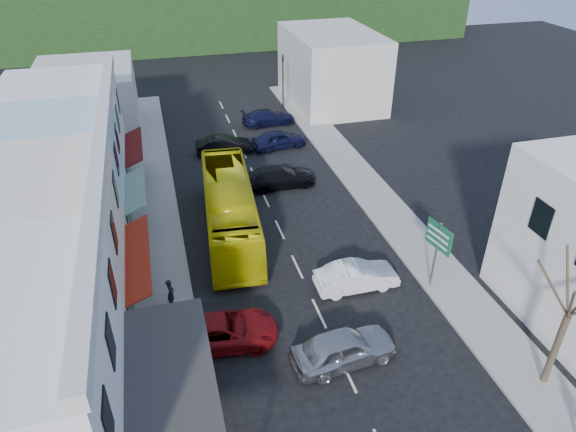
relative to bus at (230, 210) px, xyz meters
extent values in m
plane|color=black|center=(3.00, -8.61, -1.55)|extent=(120.00, 120.00, 0.00)
cube|color=gray|center=(-4.50, 1.39, -1.48)|extent=(3.00, 52.00, 0.15)
cube|color=gray|center=(10.50, 1.39, -1.48)|extent=(3.00, 52.00, 0.15)
cube|color=silver|center=(-9.50, -14.11, 2.45)|extent=(7.00, 9.00, 8.00)
cube|color=#56100D|center=(-5.40, -14.11, 1.50)|extent=(1.30, 7.65, 0.08)
cube|color=beige|center=(-9.50, -5.61, 2.45)|extent=(7.00, 8.00, 8.00)
cube|color=maroon|center=(-5.40, -5.61, 1.50)|extent=(1.30, 6.80, 0.08)
cube|color=#96B1BD|center=(-9.50, 1.39, 2.45)|extent=(7.00, 6.00, 8.00)
cube|color=#195926|center=(-5.40, 1.39, 1.50)|extent=(1.30, 5.10, 0.08)
cube|color=silver|center=(-9.50, 7.89, 2.45)|extent=(7.00, 7.00, 8.00)
cube|color=#56100D|center=(-5.40, 7.89, 1.50)|extent=(1.30, 5.95, 0.08)
cube|color=#B7B2A8|center=(-9.00, 18.39, 1.45)|extent=(8.00, 10.00, 6.00)
cube|color=#B7B2A8|center=(14.00, 21.39, 1.95)|extent=(8.00, 12.00, 7.00)
imported|color=#DBCD0A|center=(0.00, 0.00, 0.00)|extent=(3.48, 11.77, 3.10)
imported|color=#9F9FA3|center=(3.05, -11.88, -0.85)|extent=(4.57, 2.27, 1.40)
imported|color=silver|center=(5.53, -7.18, -0.85)|extent=(4.41, 1.81, 1.40)
imported|color=maroon|center=(-2.00, -9.32, -0.85)|extent=(4.78, 2.39, 1.40)
imported|color=black|center=(4.45, 5.00, -0.85)|extent=(4.53, 1.90, 1.40)
imported|color=black|center=(6.05, 11.56, -0.85)|extent=(4.60, 2.38, 1.40)
imported|color=black|center=(1.43, 11.65, -0.85)|extent=(4.45, 1.94, 1.40)
imported|color=black|center=(6.42, 16.92, -0.85)|extent=(4.63, 2.19, 1.40)
imported|color=black|center=(-4.09, -6.23, -0.55)|extent=(0.43, 0.62, 1.70)
camera|label=1|loc=(-3.60, -26.95, 16.22)|focal=32.00mm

